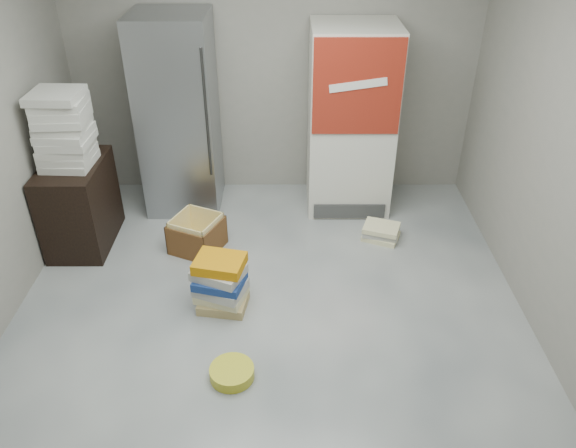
# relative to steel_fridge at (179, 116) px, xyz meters

# --- Properties ---
(ground) EXTENTS (5.00, 5.00, 0.00)m
(ground) POSITION_rel_steel_fridge_xyz_m (0.90, -2.13, -0.95)
(ground) COLOR #B1B1AC
(ground) RESTS_ON ground
(room_shell) EXTENTS (4.04, 5.04, 2.82)m
(room_shell) POSITION_rel_steel_fridge_xyz_m (0.90, -2.13, 0.85)
(room_shell) COLOR gray
(room_shell) RESTS_ON ground
(steel_fridge) EXTENTS (0.70, 0.72, 1.90)m
(steel_fridge) POSITION_rel_steel_fridge_xyz_m (0.00, 0.00, 0.00)
(steel_fridge) COLOR #9D9FA4
(steel_fridge) RESTS_ON ground
(coke_cooler) EXTENTS (0.80, 0.73, 1.80)m
(coke_cooler) POSITION_rel_steel_fridge_xyz_m (1.65, -0.01, -0.05)
(coke_cooler) COLOR silver
(coke_cooler) RESTS_ON ground
(wood_shelf) EXTENTS (0.50, 0.80, 0.80)m
(wood_shelf) POSITION_rel_steel_fridge_xyz_m (-0.83, -0.73, -0.55)
(wood_shelf) COLOR black
(wood_shelf) RESTS_ON ground
(supply_box_stack) EXTENTS (0.44, 0.45, 0.65)m
(supply_box_stack) POSITION_rel_steel_fridge_xyz_m (-0.82, -0.73, 0.17)
(supply_box_stack) COLOR beige
(supply_box_stack) RESTS_ON wood_shelf
(phonebook_stack_main) EXTENTS (0.45, 0.41, 0.46)m
(phonebook_stack_main) POSITION_rel_steel_fridge_xyz_m (0.52, -1.65, -0.72)
(phonebook_stack_main) COLOR tan
(phonebook_stack_main) RESTS_ON ground
(phonebook_stack_side) EXTENTS (0.39, 0.35, 0.14)m
(phonebook_stack_side) POSITION_rel_steel_fridge_xyz_m (1.92, -0.69, -0.88)
(phonebook_stack_side) COLOR beige
(phonebook_stack_side) RESTS_ON ground
(cardboard_box) EXTENTS (0.53, 0.53, 0.33)m
(cardboard_box) POSITION_rel_steel_fridge_xyz_m (0.22, -0.85, -0.82)
(cardboard_box) COLOR gold
(cardboard_box) RESTS_ON ground
(bucket_lid) EXTENTS (0.39, 0.39, 0.08)m
(bucket_lid) POSITION_rel_steel_fridge_xyz_m (0.66, -2.39, -0.91)
(bucket_lid) COLOR gold
(bucket_lid) RESTS_ON ground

